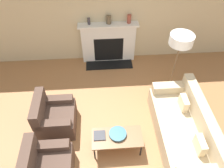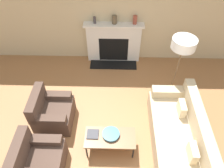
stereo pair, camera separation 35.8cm
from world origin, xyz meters
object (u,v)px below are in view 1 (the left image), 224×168
(book, at_px, (100,135))
(mantel_vase_left, at_px, (89,21))
(couch, at_px, (184,130))
(coffee_table, at_px, (117,138))
(floor_lamp, at_px, (180,44))
(mantel_vase_center_right, at_px, (129,19))
(armchair_far, at_px, (54,117))
(armchair_near, at_px, (47,168))
(bowl, at_px, (118,134))
(mantel_vase_center_left, at_px, (109,20))
(fireplace, at_px, (108,43))

(book, height_order, mantel_vase_left, mantel_vase_left)
(couch, distance_m, coffee_table, 1.39)
(couch, xyz_separation_m, floor_lamp, (0.11, 1.46, 1.08))
(coffee_table, distance_m, mantel_vase_left, 3.10)
(mantel_vase_center_right, bearing_deg, floor_lamp, -55.29)
(armchair_far, relative_size, mantel_vase_left, 4.74)
(mantel_vase_left, bearing_deg, book, -87.00)
(armchair_near, xyz_separation_m, armchair_far, (0.00, 1.11, 0.00))
(coffee_table, xyz_separation_m, mantel_vase_left, (-0.49, 2.92, 0.91))
(bowl, bearing_deg, mantel_vase_center_left, 89.83)
(fireplace, distance_m, couch, 3.13)
(floor_lamp, bearing_deg, book, -140.39)
(coffee_table, bearing_deg, bowl, 73.74)
(coffee_table, xyz_separation_m, floor_lamp, (1.49, 1.57, 1.03))
(floor_lamp, relative_size, mantel_vase_center_left, 7.53)
(armchair_near, xyz_separation_m, bowl, (1.32, 0.53, 0.13))
(bowl, bearing_deg, armchair_near, -158.17)
(armchair_far, bearing_deg, armchair_near, -180.00)
(bowl, relative_size, book, 1.50)
(coffee_table, relative_size, mantel_vase_center_left, 4.56)
(book, xyz_separation_m, floor_lamp, (1.83, 1.52, 0.99))
(armchair_near, relative_size, armchair_far, 1.00)
(coffee_table, xyz_separation_m, bowl, (0.01, 0.05, 0.07))
(bowl, bearing_deg, book, 179.84)
(fireplace, height_order, book, fireplace)
(armchair_near, height_order, mantel_vase_left, mantel_vase_left)
(couch, bearing_deg, bowl, -87.46)
(floor_lamp, bearing_deg, bowl, -134.20)
(armchair_near, relative_size, bowl, 2.47)
(couch, xyz_separation_m, book, (-1.73, -0.06, 0.09))
(book, height_order, mantel_vase_center_left, mantel_vase_center_left)
(coffee_table, bearing_deg, couch, 4.59)
(armchair_far, distance_m, floor_lamp, 3.14)
(mantel_vase_center_left, bearing_deg, fireplace, -138.33)
(book, bearing_deg, mantel_vase_left, 93.32)
(couch, height_order, floor_lamp, floor_lamp)
(coffee_table, bearing_deg, floor_lamp, 46.45)
(book, xyz_separation_m, mantel_vase_center_right, (0.90, 2.87, 0.88))
(armchair_near, height_order, mantel_vase_center_right, mantel_vase_center_right)
(book, bearing_deg, bowl, 0.16)
(bowl, bearing_deg, mantel_vase_left, 100.03)
(coffee_table, relative_size, mantel_vase_left, 5.54)
(armchair_far, height_order, mantel_vase_center_right, mantel_vase_center_right)
(floor_lamp, xyz_separation_m, mantel_vase_center_left, (-1.47, 1.35, -0.11))
(armchair_far, distance_m, mantel_vase_center_left, 2.82)
(armchair_far, height_order, bowl, armchair_far)
(couch, bearing_deg, book, -88.02)
(book, relative_size, mantel_vase_center_left, 1.05)
(couch, height_order, coffee_table, couch)
(mantel_vase_center_left, bearing_deg, floor_lamp, -42.62)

